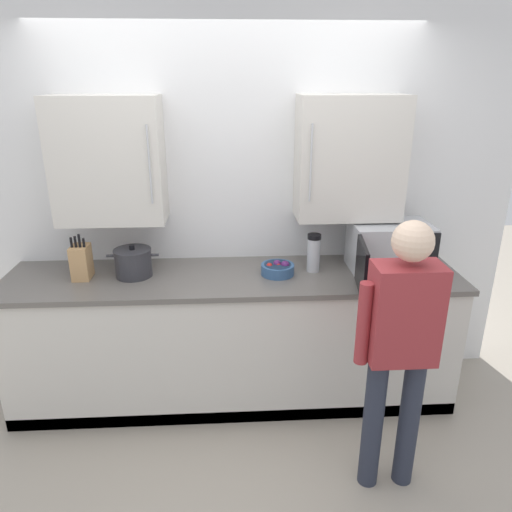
% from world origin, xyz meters
% --- Properties ---
extents(ground_plane, '(9.11, 9.11, 0.00)m').
position_xyz_m(ground_plane, '(0.00, 0.00, 0.00)').
color(ground_plane, '#9E9384').
extents(back_wall_tiled, '(4.02, 0.44, 2.89)m').
position_xyz_m(back_wall_tiled, '(0.00, 0.95, 1.50)').
color(back_wall_tiled, white).
rests_on(back_wall_tiled, ground_plane).
extents(counter_unit, '(3.02, 0.69, 0.94)m').
position_xyz_m(counter_unit, '(0.00, 0.61, 0.47)').
color(counter_unit, beige).
rests_on(counter_unit, ground_plane).
extents(microwave_oven, '(0.58, 0.72, 0.32)m').
position_xyz_m(microwave_oven, '(1.03, 0.65, 1.10)').
color(microwave_oven, '#B7BABF').
rests_on(microwave_oven, counter_unit).
extents(fruit_bowl, '(0.22, 0.22, 0.10)m').
position_xyz_m(fruit_bowl, '(0.30, 0.61, 0.98)').
color(fruit_bowl, '#335684').
rests_on(fruit_bowl, counter_unit).
extents(stock_pot, '(0.34, 0.24, 0.21)m').
position_xyz_m(stock_pot, '(-0.65, 0.64, 1.03)').
color(stock_pot, '#2D2D33').
rests_on(stock_pot, counter_unit).
extents(thermos_flask, '(0.09, 0.09, 0.26)m').
position_xyz_m(thermos_flask, '(0.54, 0.66, 1.07)').
color(thermos_flask, '#B7BABF').
rests_on(thermos_flask, counter_unit).
extents(knife_block, '(0.11, 0.15, 0.31)m').
position_xyz_m(knife_block, '(-0.98, 0.62, 1.05)').
color(knife_block, tan).
rests_on(knife_block, counter_unit).
extents(person_figure, '(0.48, 0.67, 1.55)m').
position_xyz_m(person_figure, '(0.84, -0.23, 0.93)').
color(person_figure, '#282D3D').
rests_on(person_figure, ground_plane).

